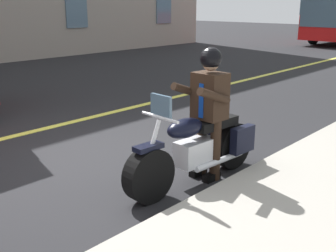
# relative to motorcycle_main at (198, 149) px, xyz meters

# --- Properties ---
(ground_plane) EXTENTS (80.00, 80.00, 0.00)m
(ground_plane) POSITION_rel_motorcycle_main_xyz_m (0.20, -1.57, -0.45)
(ground_plane) COLOR black
(lane_center_stripe) EXTENTS (60.00, 0.16, 0.01)m
(lane_center_stripe) POSITION_rel_motorcycle_main_xyz_m (0.20, -3.57, -0.45)
(lane_center_stripe) COLOR #E5DB4C
(lane_center_stripe) RESTS_ON ground_plane
(motorcycle_main) EXTENTS (2.22, 0.68, 1.26)m
(motorcycle_main) POSITION_rel_motorcycle_main_xyz_m (0.00, 0.00, 0.00)
(motorcycle_main) COLOR black
(motorcycle_main) RESTS_ON ground_plane
(rider_main) EXTENTS (0.64, 0.57, 1.74)m
(rider_main) POSITION_rel_motorcycle_main_xyz_m (-0.19, 0.01, 0.58)
(rider_main) COLOR black
(rider_main) RESTS_ON ground_plane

